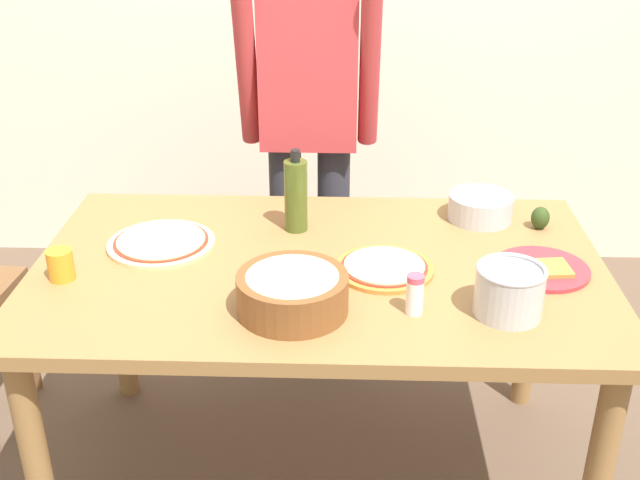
{
  "coord_description": "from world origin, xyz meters",
  "views": [
    {
      "loc": [
        0.07,
        -1.93,
        1.79
      ],
      "look_at": [
        0.0,
        0.05,
        0.81
      ],
      "focal_mm": 43.79,
      "sensor_mm": 36.0,
      "label": 1
    }
  ],
  "objects_px": {
    "pizza_cooked_on_tray": "(384,268)",
    "avocado": "(540,218)",
    "pizza_raw_on_board": "(161,242)",
    "olive_oil_bottle": "(296,195)",
    "salt_shaker": "(415,294)",
    "mixing_bowl_steel": "(480,207)",
    "person_cook": "(309,120)",
    "steel_pot": "(509,290)",
    "popcorn_bowl": "(292,289)",
    "dining_table": "(319,292)",
    "cup_orange": "(61,265)",
    "plate_with_slice": "(542,269)"
  },
  "relations": [
    {
      "from": "pizza_raw_on_board",
      "to": "steel_pot",
      "type": "bearing_deg",
      "value": -20.16
    },
    {
      "from": "dining_table",
      "to": "pizza_raw_on_board",
      "type": "distance_m",
      "value": 0.49
    },
    {
      "from": "person_cook",
      "to": "pizza_cooked_on_tray",
      "type": "distance_m",
      "value": 0.84
    },
    {
      "from": "pizza_raw_on_board",
      "to": "pizza_cooked_on_tray",
      "type": "height_order",
      "value": "same"
    },
    {
      "from": "dining_table",
      "to": "pizza_raw_on_board",
      "type": "height_order",
      "value": "pizza_raw_on_board"
    },
    {
      "from": "person_cook",
      "to": "mixing_bowl_steel",
      "type": "relative_size",
      "value": 8.1
    },
    {
      "from": "pizza_cooked_on_tray",
      "to": "popcorn_bowl",
      "type": "xyz_separation_m",
      "value": [
        -0.24,
        -0.22,
        0.05
      ]
    },
    {
      "from": "pizza_cooked_on_tray",
      "to": "plate_with_slice",
      "type": "distance_m",
      "value": 0.43
    },
    {
      "from": "pizza_raw_on_board",
      "to": "cup_orange",
      "type": "height_order",
      "value": "cup_orange"
    },
    {
      "from": "steel_pot",
      "to": "salt_shaker",
      "type": "height_order",
      "value": "steel_pot"
    },
    {
      "from": "dining_table",
      "to": "person_cook",
      "type": "relative_size",
      "value": 0.99
    },
    {
      "from": "dining_table",
      "to": "plate_with_slice",
      "type": "relative_size",
      "value": 6.15
    },
    {
      "from": "person_cook",
      "to": "plate_with_slice",
      "type": "bearing_deg",
      "value": -48.95
    },
    {
      "from": "plate_with_slice",
      "to": "olive_oil_bottle",
      "type": "relative_size",
      "value": 1.02
    },
    {
      "from": "pizza_cooked_on_tray",
      "to": "salt_shaker",
      "type": "height_order",
      "value": "salt_shaker"
    },
    {
      "from": "pizza_raw_on_board",
      "to": "avocado",
      "type": "distance_m",
      "value": 1.14
    },
    {
      "from": "cup_orange",
      "to": "dining_table",
      "type": "bearing_deg",
      "value": 8.95
    },
    {
      "from": "olive_oil_bottle",
      "to": "mixing_bowl_steel",
      "type": "bearing_deg",
      "value": 9.5
    },
    {
      "from": "dining_table",
      "to": "steel_pot",
      "type": "relative_size",
      "value": 9.22
    },
    {
      "from": "olive_oil_bottle",
      "to": "avocado",
      "type": "distance_m",
      "value": 0.75
    },
    {
      "from": "plate_with_slice",
      "to": "pizza_raw_on_board",
      "type": "bearing_deg",
      "value": 173.57
    },
    {
      "from": "pizza_cooked_on_tray",
      "to": "avocado",
      "type": "bearing_deg",
      "value": 30.91
    },
    {
      "from": "steel_pot",
      "to": "salt_shaker",
      "type": "distance_m",
      "value": 0.23
    },
    {
      "from": "cup_orange",
      "to": "salt_shaker",
      "type": "distance_m",
      "value": 0.95
    },
    {
      "from": "steel_pot",
      "to": "cup_orange",
      "type": "relative_size",
      "value": 2.04
    },
    {
      "from": "pizza_raw_on_board",
      "to": "plate_with_slice",
      "type": "xyz_separation_m",
      "value": [
        1.08,
        -0.12,
        -0.0
      ]
    },
    {
      "from": "avocado",
      "to": "olive_oil_bottle",
      "type": "bearing_deg",
      "value": -177.46
    },
    {
      "from": "plate_with_slice",
      "to": "steel_pot",
      "type": "relative_size",
      "value": 1.5
    },
    {
      "from": "avocado",
      "to": "popcorn_bowl",
      "type": "bearing_deg",
      "value": -144.88
    },
    {
      "from": "olive_oil_bottle",
      "to": "cup_orange",
      "type": "xyz_separation_m",
      "value": [
        -0.61,
        -0.33,
        -0.07
      ]
    },
    {
      "from": "pizza_cooked_on_tray",
      "to": "avocado",
      "type": "distance_m",
      "value": 0.57
    },
    {
      "from": "dining_table",
      "to": "avocado",
      "type": "xyz_separation_m",
      "value": [
        0.67,
        0.26,
        0.13
      ]
    },
    {
      "from": "pizza_cooked_on_tray",
      "to": "cup_orange",
      "type": "relative_size",
      "value": 3.2
    },
    {
      "from": "avocado",
      "to": "mixing_bowl_steel",
      "type": "bearing_deg",
      "value": 160.14
    },
    {
      "from": "person_cook",
      "to": "avocado",
      "type": "relative_size",
      "value": 23.14
    },
    {
      "from": "pizza_cooked_on_tray",
      "to": "dining_table",
      "type": "bearing_deg",
      "value": 169.36
    },
    {
      "from": "pizza_cooked_on_tray",
      "to": "mixing_bowl_steel",
      "type": "xyz_separation_m",
      "value": [
        0.31,
        0.35,
        0.03
      ]
    },
    {
      "from": "pizza_cooked_on_tray",
      "to": "popcorn_bowl",
      "type": "height_order",
      "value": "popcorn_bowl"
    },
    {
      "from": "dining_table",
      "to": "salt_shaker",
      "type": "relative_size",
      "value": 15.09
    },
    {
      "from": "pizza_cooked_on_tray",
      "to": "popcorn_bowl",
      "type": "relative_size",
      "value": 0.97
    },
    {
      "from": "pizza_raw_on_board",
      "to": "mixing_bowl_steel",
      "type": "relative_size",
      "value": 1.57
    },
    {
      "from": "dining_table",
      "to": "cup_orange",
      "type": "distance_m",
      "value": 0.71
    },
    {
      "from": "plate_with_slice",
      "to": "avocado",
      "type": "height_order",
      "value": "avocado"
    },
    {
      "from": "salt_shaker",
      "to": "person_cook",
      "type": "bearing_deg",
      "value": 107.06
    },
    {
      "from": "dining_table",
      "to": "avocado",
      "type": "bearing_deg",
      "value": 21.11
    },
    {
      "from": "olive_oil_bottle",
      "to": "salt_shaker",
      "type": "bearing_deg",
      "value": -55.76
    },
    {
      "from": "dining_table",
      "to": "plate_with_slice",
      "type": "bearing_deg",
      "value": -2.04
    },
    {
      "from": "pizza_raw_on_board",
      "to": "popcorn_bowl",
      "type": "bearing_deg",
      "value": -40.66
    },
    {
      "from": "popcorn_bowl",
      "to": "steel_pot",
      "type": "distance_m",
      "value": 0.54
    },
    {
      "from": "pizza_raw_on_board",
      "to": "cup_orange",
      "type": "xyz_separation_m",
      "value": [
        -0.22,
        -0.21,
        0.03
      ]
    }
  ]
}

